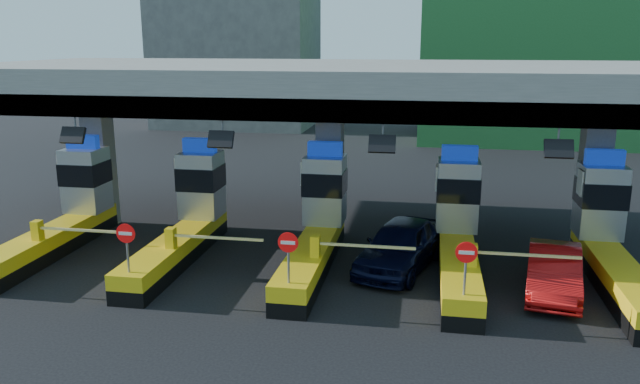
# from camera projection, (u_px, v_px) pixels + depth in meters

# --- Properties ---
(ground) EXTENTS (120.00, 120.00, 0.00)m
(ground) POSITION_uv_depth(u_px,v_px,m) (317.00, 262.00, 22.83)
(ground) COLOR black
(ground) RESTS_ON ground
(toll_canopy) EXTENTS (28.00, 12.09, 7.00)m
(toll_canopy) POSITION_uv_depth(u_px,v_px,m) (330.00, 87.00, 24.12)
(toll_canopy) COLOR slate
(toll_canopy) RESTS_ON ground
(toll_lane_far_left) EXTENTS (4.43, 8.00, 4.16)m
(toll_lane_far_left) POSITION_uv_depth(u_px,v_px,m) (68.00, 210.00, 24.44)
(toll_lane_far_left) COLOR black
(toll_lane_far_left) RESTS_ON ground
(toll_lane_left) EXTENTS (4.43, 8.00, 4.16)m
(toll_lane_left) POSITION_uv_depth(u_px,v_px,m) (188.00, 216.00, 23.60)
(toll_lane_left) COLOR black
(toll_lane_left) RESTS_ON ground
(toll_lane_center) EXTENTS (4.43, 8.00, 4.16)m
(toll_lane_center) POSITION_uv_depth(u_px,v_px,m) (318.00, 223.00, 22.77)
(toll_lane_center) COLOR black
(toll_lane_center) RESTS_ON ground
(toll_lane_right) EXTENTS (4.43, 8.00, 4.16)m
(toll_lane_right) POSITION_uv_depth(u_px,v_px,m) (458.00, 230.00, 21.93)
(toll_lane_right) COLOR black
(toll_lane_right) RESTS_ON ground
(toll_lane_far_right) EXTENTS (4.43, 8.00, 4.16)m
(toll_lane_far_right) POSITION_uv_depth(u_px,v_px,m) (609.00, 237.00, 21.09)
(toll_lane_far_right) COLOR black
(toll_lane_far_right) RESTS_ON ground
(bg_building_concrete) EXTENTS (14.00, 10.00, 18.00)m
(bg_building_concrete) POSITION_uv_depth(u_px,v_px,m) (237.00, 28.00, 57.49)
(bg_building_concrete) COLOR #4C4C49
(bg_building_concrete) RESTS_ON ground
(van) EXTENTS (3.47, 5.52, 1.75)m
(van) POSITION_uv_depth(u_px,v_px,m) (401.00, 245.00, 21.93)
(van) COLOR black
(van) RESTS_ON ground
(red_car) EXTENTS (2.31, 4.75, 1.50)m
(red_car) POSITION_uv_depth(u_px,v_px,m) (554.00, 271.00, 19.83)
(red_car) COLOR #9B0C0B
(red_car) RESTS_ON ground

